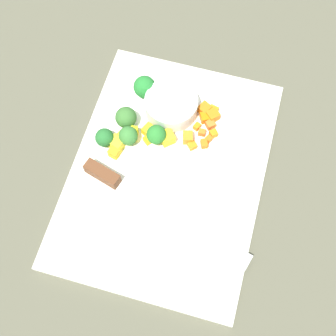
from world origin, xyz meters
TOP-DOWN VIEW (x-y plane):
  - ground_plane at (0.00, 0.00)m, footprint 4.00×4.00m
  - cutting_board at (0.00, 0.00)m, footprint 0.42×0.31m
  - prep_bowl at (-0.11, -0.02)m, footprint 0.09×0.09m
  - chef_knife at (0.06, -0.04)m, footprint 0.10×0.29m
  - carrot_dice_0 at (-0.13, 0.04)m, footprint 0.02×0.02m
  - carrot_dice_1 at (-0.05, 0.03)m, footprint 0.02×0.02m
  - carrot_dice_2 at (-0.06, 0.05)m, footprint 0.02×0.02m
  - carrot_dice_3 at (-0.11, 0.05)m, footprint 0.03×0.03m
  - carrot_dice_4 at (-0.06, 0.02)m, footprint 0.02×0.02m
  - carrot_dice_5 at (-0.10, 0.05)m, footprint 0.02×0.02m
  - carrot_dice_6 at (-0.06, -0.01)m, footprint 0.01×0.01m
  - carrot_dice_7 at (-0.11, 0.03)m, footprint 0.02×0.02m
  - carrot_dice_8 at (-0.07, 0.05)m, footprint 0.01×0.01m
  - carrot_dice_9 at (-0.08, 0.06)m, footprint 0.02×0.02m
  - carrot_dice_10 at (-0.09, 0.03)m, footprint 0.01×0.01m
  - carrot_dice_11 at (-0.08, 0.04)m, footprint 0.01×0.01m
  - carrot_dice_12 at (-0.12, 0.03)m, footprint 0.03×0.03m
  - pepper_dice_0 at (-0.02, -0.09)m, footprint 0.03×0.03m
  - pepper_dice_1 at (-0.04, -0.04)m, footprint 0.02×0.02m
  - pepper_dice_2 at (-0.06, -0.05)m, footprint 0.02×0.02m
  - pepper_dice_3 at (-0.04, -0.07)m, footprint 0.02×0.02m
  - pepper_dice_4 at (-0.01, -0.09)m, footprint 0.02×0.02m
  - pepper_dice_5 at (-0.05, -0.02)m, footprint 0.03×0.03m
  - pepper_dice_6 at (-0.04, -0.09)m, footprint 0.02×0.02m
  - broccoli_floret_0 at (-0.05, -0.03)m, footprint 0.03×0.03m
  - broccoli_floret_1 at (-0.06, -0.09)m, footprint 0.04×0.04m
  - broccoli_floret_2 at (-0.03, -0.08)m, footprint 0.03×0.03m
  - broccoli_floret_3 at (-0.02, -0.11)m, footprint 0.03×0.03m
  - broccoli_floret_4 at (-0.13, -0.08)m, footprint 0.04×0.04m

SIDE VIEW (x-z plane):
  - ground_plane at x=0.00m, z-range 0.00..0.00m
  - cutting_board at x=0.00m, z-range 0.00..0.01m
  - carrot_dice_6 at x=-0.06m, z-range 0.01..0.02m
  - carrot_dice_10 at x=-0.09m, z-range 0.01..0.02m
  - carrot_dice_8 at x=-0.07m, z-range 0.01..0.02m
  - carrot_dice_1 at x=-0.05m, z-range 0.01..0.02m
  - carrot_dice_11 at x=-0.08m, z-range 0.01..0.02m
  - pepper_dice_1 at x=-0.04m, z-range 0.01..0.02m
  - carrot_dice_9 at x=-0.08m, z-range 0.01..0.02m
  - carrot_dice_0 at x=-0.13m, z-range 0.01..0.02m
  - carrot_dice_2 at x=-0.06m, z-range 0.01..0.02m
  - carrot_dice_5 at x=-0.10m, z-range 0.01..0.02m
  - carrot_dice_7 at x=-0.11m, z-range 0.01..0.03m
  - pepper_dice_6 at x=-0.04m, z-range 0.01..0.03m
  - carrot_dice_12 at x=-0.12m, z-range 0.01..0.03m
  - chef_knife at x=0.06m, z-range 0.01..0.03m
  - pepper_dice_2 at x=-0.06m, z-range 0.01..0.03m
  - carrot_dice_3 at x=-0.11m, z-range 0.01..0.03m
  - carrot_dice_4 at x=-0.06m, z-range 0.01..0.03m
  - pepper_dice_4 at x=-0.01m, z-range 0.01..0.03m
  - pepper_dice_0 at x=-0.02m, z-range 0.01..0.03m
  - pepper_dice_5 at x=-0.05m, z-range 0.01..0.03m
  - pepper_dice_3 at x=-0.04m, z-range 0.01..0.03m
  - broccoli_floret_3 at x=-0.02m, z-range 0.01..0.04m
  - prep_bowl at x=-0.11m, z-range 0.01..0.05m
  - broccoli_floret_2 at x=-0.03m, z-range 0.01..0.05m
  - broccoli_floret_1 at x=-0.06m, z-range 0.01..0.05m
  - broccoli_floret_0 at x=-0.05m, z-range 0.01..0.05m
  - broccoli_floret_4 at x=-0.13m, z-range 0.01..0.06m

